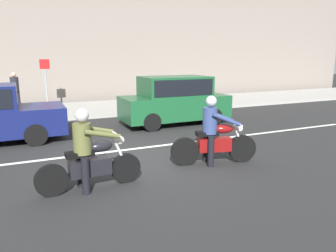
{
  "coord_description": "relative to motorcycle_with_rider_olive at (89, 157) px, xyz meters",
  "views": [
    {
      "loc": [
        -2.63,
        -7.32,
        2.51
      ],
      "look_at": [
        0.4,
        -0.66,
        0.93
      ],
      "focal_mm": 34.36,
      "sensor_mm": 36.0,
      "label": 1
    }
  ],
  "objects": [
    {
      "name": "ground_plane",
      "position": [
        1.58,
        1.37,
        -0.65
      ],
      "size": [
        80.0,
        80.0,
        0.0
      ],
      "primitive_type": "plane",
      "color": "#242424"
    },
    {
      "name": "pedestrian_bystander",
      "position": [
        -1.32,
        9.3,
        0.51
      ],
      "size": [
        0.34,
        0.34,
        1.73
      ],
      "color": "black",
      "rests_on": "sidewalk_slab"
    },
    {
      "name": "parked_hatchback_forest_green",
      "position": [
        4.14,
        4.85,
        0.29
      ],
      "size": [
        4.0,
        1.76,
        1.8
      ],
      "color": "#164C28",
      "rests_on": "ground_plane"
    },
    {
      "name": "street_sign_post",
      "position": [
        -0.01,
        9.98,
        0.89
      ],
      "size": [
        0.44,
        0.08,
        2.29
      ],
      "color": "gray",
      "rests_on": "sidewalk_slab"
    },
    {
      "name": "motorcycle_with_rider_denim_blue",
      "position": [
        2.99,
        0.32,
        0.01
      ],
      "size": [
        2.06,
        0.83,
        1.64
      ],
      "color": "black",
      "rests_on": "ground_plane"
    },
    {
      "name": "motorcycle_with_rider_olive",
      "position": [
        0.0,
        0.0,
        0.0
      ],
      "size": [
        2.04,
        0.7,
        1.58
      ],
      "color": "black",
      "rests_on": "ground_plane"
    },
    {
      "name": "sidewalk_slab",
      "position": [
        1.58,
        9.37,
        -0.58
      ],
      "size": [
        40.0,
        4.4,
        0.14
      ],
      "primitive_type": "cube",
      "color": "#99968E",
      "rests_on": "ground_plane"
    },
    {
      "name": "lane_marking_stripe",
      "position": [
        0.71,
        2.27,
        -0.65
      ],
      "size": [
        18.0,
        0.14,
        0.01
      ],
      "primitive_type": "cube",
      "color": "silver",
      "rests_on": "ground_plane"
    }
  ]
}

